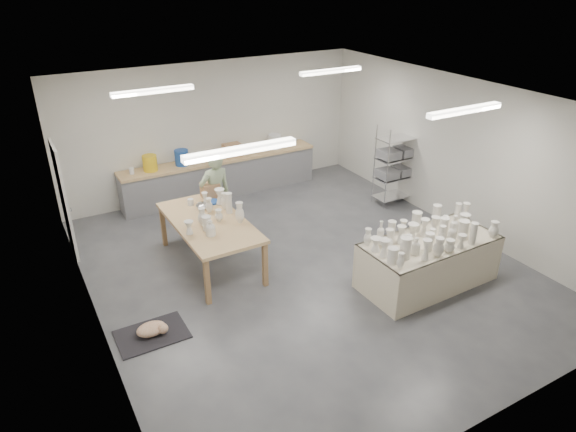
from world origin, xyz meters
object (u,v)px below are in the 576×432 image
drying_table (428,259)px  work_table (211,217)px  potter (215,195)px  red_stool (212,218)px

drying_table → work_table: bearing=138.0°
work_table → potter: size_ratio=1.32×
red_stool → potter: bearing=-90.0°
drying_table → work_table: (-2.83, 2.45, 0.41)m
red_stool → work_table: bearing=-111.4°
drying_table → red_stool: bearing=122.9°
drying_table → red_stool: drying_table is taller
drying_table → work_table: work_table is taller
work_table → potter: (0.43, 0.84, 0.01)m
potter → red_stool: potter is taller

